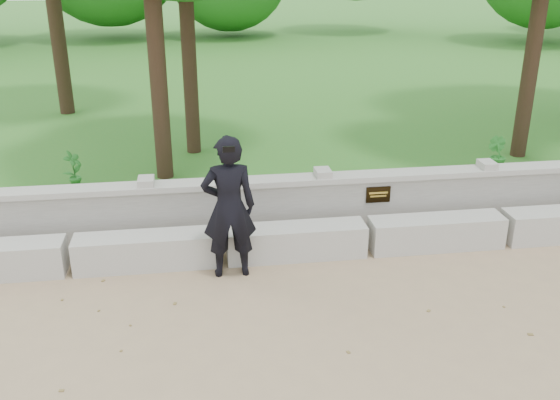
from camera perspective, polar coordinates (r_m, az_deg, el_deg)
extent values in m
plane|color=#947B5A|center=(7.29, 11.99, -11.28)|extent=(80.00, 80.00, 0.00)
cube|color=#2A7025|center=(20.17, -1.50, 11.12)|extent=(40.00, 22.00, 0.25)
cube|color=#B0AEA6|center=(8.46, -12.02, -4.56)|extent=(1.90, 0.45, 0.45)
cube|color=#B0AEA6|center=(8.54, 1.50, -3.80)|extent=(1.90, 0.45, 0.45)
cube|color=#B0AEA6|center=(9.06, 14.08, -2.89)|extent=(1.90, 0.45, 0.45)
cube|color=#A5A39C|center=(9.29, 6.88, -0.49)|extent=(12.50, 0.25, 0.82)
cube|color=#B0AEA6|center=(9.13, 7.00, 2.12)|extent=(12.50, 0.35, 0.08)
cube|color=black|center=(9.17, 8.97, 0.49)|extent=(0.36, 0.02, 0.24)
imported|color=black|center=(7.82, -4.70, -0.67)|extent=(0.69, 0.47, 1.87)
cube|color=black|center=(7.16, -4.71, 4.64)|extent=(0.14, 0.02, 0.07)
cylinder|color=#382619|center=(15.66, -20.00, 16.58)|extent=(0.34, 0.34, 5.08)
cylinder|color=#382619|center=(10.53, -11.22, 12.96)|extent=(0.28, 0.28, 4.21)
cylinder|color=#382619|center=(11.90, -8.36, 13.65)|extent=(0.27, 0.27, 4.00)
cylinder|color=#382619|center=(12.40, 22.21, 13.10)|extent=(0.28, 0.28, 4.21)
imported|color=#277427|center=(10.80, -18.34, 2.66)|extent=(0.37, 0.40, 0.63)
imported|color=#277427|center=(11.67, 19.18, 3.95)|extent=(0.38, 0.42, 0.63)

